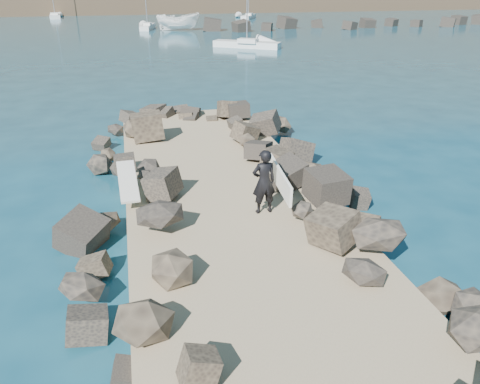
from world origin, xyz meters
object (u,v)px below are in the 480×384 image
Objects in this scene: surfboard_resting at (128,184)px; sailboat_d at (249,17)px; boat_imported at (178,22)px; surfer_with_board at (266,181)px.

surfboard_resting is 77.85m from sailboat_d.
sailboat_d is at bearing -25.70° from boat_imported.
surfer_with_board is at bearing -170.91° from boat_imported.
sailboat_d reaches higher than surfer_with_board.
sailboat_d is at bearing 70.47° from surfboard_resting.
boat_imported is (7.82, 56.03, 0.13)m from surfboard_resting.
boat_imported is 58.01m from surfer_with_board.
boat_imported reaches higher than surfboard_resting.
surfboard_resting is at bearing 153.85° from surfer_with_board.
surfboard_resting is 0.93× the size of surfer_with_board.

